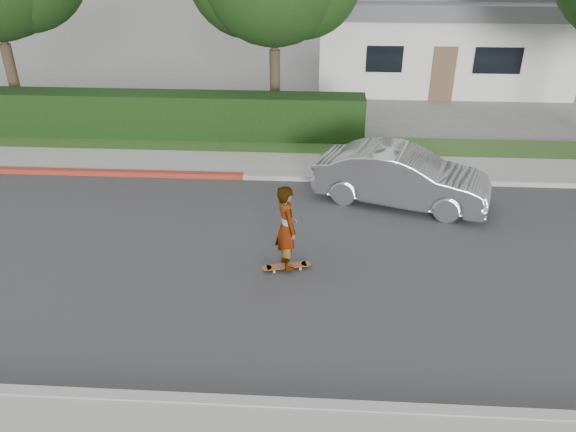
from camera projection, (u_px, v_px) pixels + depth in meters
name	position (u px, v px, depth m)	size (l,w,h in m)	color
ground	(173.00, 256.00, 12.13)	(120.00, 120.00, 0.00)	slate
road	(173.00, 256.00, 12.13)	(60.00, 8.00, 0.01)	#2D2D30
curb_near	(107.00, 397.00, 8.49)	(60.00, 0.20, 0.15)	#9E9E99
curb_far	(208.00, 175.00, 15.70)	(60.00, 0.20, 0.15)	#9E9E99
curb_red_section	(34.00, 171.00, 15.96)	(12.00, 0.21, 0.15)	maroon
sidewalk_far	(214.00, 163.00, 16.50)	(60.00, 1.60, 0.12)	gray
planting_strip	(223.00, 144.00, 17.91)	(60.00, 1.60, 0.10)	#2D4C1E
hedge	(133.00, 115.00, 18.26)	(15.00, 1.00, 1.50)	black
house	(434.00, 28.00, 24.76)	(10.60, 8.60, 4.30)	beige
skateboard	(287.00, 266.00, 11.63)	(1.05, 0.45, 0.10)	#E3903E
skateboarder	(286.00, 227.00, 11.20)	(0.66, 0.43, 1.81)	white
car_silver	(401.00, 177.00, 14.08)	(1.51, 4.34, 1.43)	#A3A5AA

